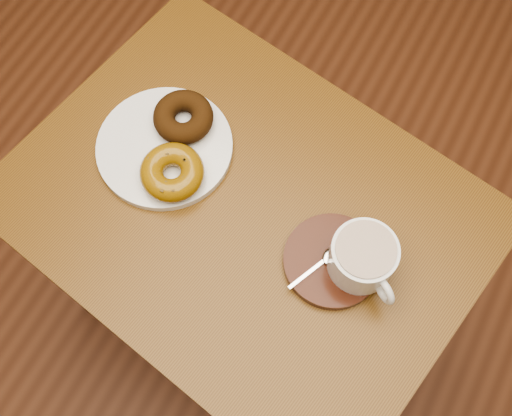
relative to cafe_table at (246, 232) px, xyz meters
The scene contains 8 objects.
ground 0.62m from the cafe_table, 140.04° to the right, with size 6.00×6.00×0.00m, color brown.
cafe_table is the anchor object (origin of this frame).
donut_plate 0.21m from the cafe_table, 169.73° to the left, with size 0.22×0.22×0.01m, color white.
donut_cinnamon 0.23m from the cafe_table, 152.61° to the left, with size 0.10×0.10×0.04m, color #361E0A.
donut_caramel 0.19m from the cafe_table, behind, with size 0.13×0.13×0.04m.
saucer 0.20m from the cafe_table, ahead, with size 0.15×0.15×0.02m, color #331107.
coffee_cup 0.26m from the cafe_table, ahead, with size 0.12×0.10×0.07m.
teaspoon 0.20m from the cafe_table, ahead, with size 0.04×0.09×0.01m.
Camera 1 is at (0.38, -0.19, 1.62)m, focal length 45.00 mm.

